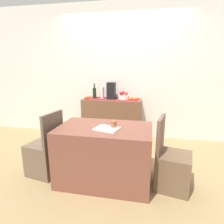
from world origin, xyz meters
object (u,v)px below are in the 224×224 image
sideboard_console (112,119)px  chair_by_corner (172,168)px  wine_bottle (94,93)px  ceramic_vase (102,93)px  fruit_bowl (124,97)px  coffee_maker (111,91)px  dining_table (105,154)px  chair_near_window (45,156)px  open_book (107,129)px  coffee_cup (113,125)px

sideboard_console → chair_by_corner: 1.84m
wine_bottle → ceramic_vase: size_ratio=1.29×
fruit_bowl → coffee_maker: (-0.25, 0.00, 0.12)m
dining_table → chair_near_window: 0.86m
sideboard_console → coffee_maker: bearing=180.0°
open_book → coffee_cup: 0.10m
wine_bottle → dining_table: bearing=-69.4°
wine_bottle → open_book: bearing=-68.8°
ceramic_vase → coffee_cup: (0.52, -1.53, -0.16)m
chair_by_corner → chair_near_window: bearing=-179.8°
chair_near_window → sideboard_console: bearing=66.8°
ceramic_vase → dining_table: (0.40, -1.50, -0.58)m
coffee_maker → chair_near_window: (-0.64, -1.50, -0.73)m
sideboard_console → chair_near_window: (-0.64, -1.50, -0.15)m
coffee_maker → open_book: coffee_maker is taller
coffee_cup → open_book: bearing=-144.2°
wine_bottle → chair_near_window: (-0.29, -1.50, -0.68)m
fruit_bowl → ceramic_vase: (-0.44, 0.00, 0.07)m
ceramic_vase → dining_table: ceramic_vase is taller
fruit_bowl → dining_table: fruit_bowl is taller
fruit_bowl → dining_table: 1.58m
ceramic_vase → open_book: (0.45, -1.58, -0.20)m
coffee_cup → chair_near_window: 1.10m
coffee_cup → chair_near_window: chair_near_window is taller
chair_near_window → open_book: bearing=-4.9°
chair_by_corner → wine_bottle: bearing=133.4°
fruit_bowl → chair_near_window: bearing=-120.6°
ceramic_vase → chair_by_corner: bearing=-50.1°
ceramic_vase → dining_table: bearing=-75.1°
dining_table → sideboard_console: bearing=97.9°
sideboard_console → open_book: size_ratio=4.16×
chair_near_window → chair_by_corner: same height
ceramic_vase → chair_near_window: ceramic_vase is taller
wine_bottle → open_book: wine_bottle is taller
wine_bottle → coffee_cup: size_ratio=3.28×
fruit_bowl → coffee_maker: bearing=180.0°
fruit_bowl → open_book: bearing=-89.6°
open_book → sideboard_console: bearing=114.7°
open_book → chair_by_corner: 0.94m
wine_bottle → chair_near_window: bearing=-100.8°
wine_bottle → coffee_maker: bearing=-0.0°
sideboard_console → chair_near_window: size_ratio=1.29×
chair_by_corner → dining_table: bearing=-179.8°
sideboard_console → dining_table: sideboard_console is taller
coffee_maker → dining_table: (0.21, -1.50, -0.63)m
sideboard_console → fruit_bowl: size_ratio=5.20×
open_book → fruit_bowl: bearing=105.9°
wine_bottle → coffee_maker: size_ratio=0.92×
open_book → chair_near_window: (-0.90, 0.08, -0.48)m
open_book → chair_near_window: chair_near_window is taller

